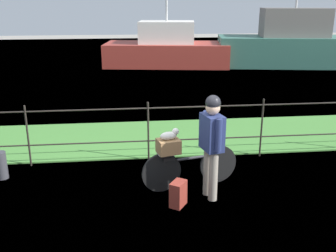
% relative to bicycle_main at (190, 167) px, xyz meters
% --- Properties ---
extents(ground_plane, '(60.00, 60.00, 0.00)m').
position_rel_bicycle_main_xyz_m(ground_plane, '(-0.62, -0.67, -0.35)').
color(ground_plane, gray).
extents(grass_strip, '(27.00, 2.40, 0.03)m').
position_rel_bicycle_main_xyz_m(grass_strip, '(-0.62, 2.49, -0.34)').
color(grass_strip, '#478438').
rests_on(grass_strip, ground).
extents(harbor_water, '(30.00, 30.00, 0.00)m').
position_rel_bicycle_main_xyz_m(harbor_water, '(-0.62, 11.07, -0.35)').
color(harbor_water, '#60849E').
rests_on(harbor_water, ground).
extents(iron_fence, '(18.04, 0.04, 1.19)m').
position_rel_bicycle_main_xyz_m(iron_fence, '(-0.62, 1.18, 0.34)').
color(iron_fence, '#28231E').
rests_on(iron_fence, ground).
extents(bicycle_main, '(1.66, 0.44, 0.67)m').
position_rel_bicycle_main_xyz_m(bicycle_main, '(0.00, 0.00, 0.00)').
color(bicycle_main, black).
rests_on(bicycle_main, ground).
extents(wooden_crate, '(0.41, 0.36, 0.23)m').
position_rel_bicycle_main_xyz_m(wooden_crate, '(-0.37, -0.09, 0.43)').
color(wooden_crate, olive).
rests_on(wooden_crate, bicycle_main).
extents(terrier_dog, '(0.32, 0.20, 0.18)m').
position_rel_bicycle_main_xyz_m(terrier_dog, '(-0.34, -0.08, 0.62)').
color(terrier_dog, silver).
rests_on(terrier_dog, wooden_crate).
extents(cyclist_person, '(0.35, 0.53, 1.68)m').
position_rel_bicycle_main_xyz_m(cyclist_person, '(0.27, -0.40, 0.65)').
color(cyclist_person, gray).
rests_on(cyclist_person, ground).
extents(backpack_on_paving, '(0.30, 0.33, 0.40)m').
position_rel_bicycle_main_xyz_m(backpack_on_paving, '(-0.28, -0.62, -0.15)').
color(backpack_on_paving, maroon).
rests_on(backpack_on_paving, ground).
extents(mooring_bollard, '(0.20, 0.20, 0.49)m').
position_rel_bicycle_main_xyz_m(mooring_bollard, '(-3.25, 0.68, -0.10)').
color(mooring_bollard, '#38383D').
rests_on(mooring_bollard, ground).
extents(moored_boat_near, '(7.06, 3.30, 4.22)m').
position_rel_bicycle_main_xyz_m(moored_boat_near, '(6.77, 11.81, 0.62)').
color(moored_boat_near, '#336656').
rests_on(moored_boat_near, ground).
extents(moored_boat_mid, '(6.00, 3.21, 3.64)m').
position_rel_bicycle_main_xyz_m(moored_boat_mid, '(0.94, 12.54, 0.41)').
color(moored_boat_mid, '#9E3328').
rests_on(moored_boat_mid, ground).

